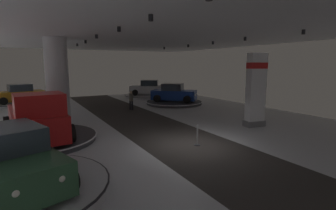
{
  "coord_description": "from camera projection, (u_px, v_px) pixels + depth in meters",
  "views": [
    {
      "loc": [
        -6.68,
        -9.9,
        3.78
      ],
      "look_at": [
        0.7,
        3.4,
        1.4
      ],
      "focal_mm": 27.7,
      "sensor_mm": 36.0,
      "label": 1
    }
  ],
  "objects": [
    {
      "name": "display_platform_near_left",
      "position": [
        15.0,
        192.0,
        7.35
      ],
      "size": [
        5.3,
        5.3,
        0.38
      ],
      "color": "#B7B7BC",
      "rests_on": "ground"
    },
    {
      "name": "display_platform_deep_right",
      "position": [
        148.0,
        96.0,
        30.28
      ],
      "size": [
        5.52,
        5.52,
        0.29
      ],
      "color": "#B7B7BC",
      "rests_on": "ground"
    },
    {
      "name": "visitor_walking_near",
      "position": [
        131.0,
        99.0,
        21.71
      ],
      "size": [
        0.32,
        0.32,
        1.59
      ],
      "color": "black",
      "rests_on": "ground"
    },
    {
      "name": "ground",
      "position": [
        190.0,
        145.0,
        12.34
      ],
      "size": [
        24.0,
        44.0,
        0.06
      ],
      "color": "silver"
    },
    {
      "name": "display_platform_far_right",
      "position": [
        174.0,
        102.0,
        25.07
      ],
      "size": [
        5.44,
        5.44,
        0.27
      ],
      "color": "#333338",
      "rests_on": "ground"
    },
    {
      "name": "display_platform_mid_left",
      "position": [
        37.0,
        139.0,
        12.74
      ],
      "size": [
        5.68,
        5.68,
        0.27
      ],
      "color": "#333338",
      "rests_on": "ground"
    },
    {
      "name": "display_car_near_left",
      "position": [
        11.0,
        160.0,
        7.23
      ],
      "size": [
        3.16,
        4.54,
        1.71
      ],
      "color": "#2D5638",
      "rests_on": "display_platform_near_left"
    },
    {
      "name": "pickup_truck_mid_left",
      "position": [
        37.0,
        119.0,
        12.31
      ],
      "size": [
        2.99,
        5.45,
        2.3
      ],
      "color": "red",
      "rests_on": "display_platform_mid_left"
    },
    {
      "name": "display_platform_deep_left",
      "position": [
        20.0,
        103.0,
        24.56
      ],
      "size": [
        4.59,
        4.59,
        0.24
      ],
      "color": "#B7B7BC",
      "rests_on": "ground"
    },
    {
      "name": "display_car_deep_left",
      "position": [
        19.0,
        94.0,
        24.45
      ],
      "size": [
        4.48,
        2.91,
        1.71
      ],
      "color": "#B77519",
      "rests_on": "display_platform_deep_left"
    },
    {
      "name": "display_car_deep_right",
      "position": [
        149.0,
        88.0,
        30.15
      ],
      "size": [
        4.54,
        3.7,
        1.71
      ],
      "color": "silver",
      "rests_on": "display_platform_deep_right"
    },
    {
      "name": "ceiling_with_spotlights",
      "position": [
        191.0,
        24.0,
        11.48
      ],
      "size": [
        24.0,
        44.0,
        0.39
      ],
      "color": "silver"
    },
    {
      "name": "display_car_far_right",
      "position": [
        174.0,
        93.0,
        24.94
      ],
      "size": [
        4.3,
        4.18,
        1.71
      ],
      "color": "navy",
      "rests_on": "display_platform_far_right"
    },
    {
      "name": "stanchion_a",
      "position": [
        197.0,
        138.0,
        12.19
      ],
      "size": [
        0.28,
        0.28,
        1.01
      ],
      "color": "#333338",
      "rests_on": "ground"
    },
    {
      "name": "column_left",
      "position": [
        57.0,
        81.0,
        16.73
      ],
      "size": [
        1.42,
        1.42,
        5.5
      ],
      "color": "silver",
      "rests_on": "ground"
    },
    {
      "name": "brand_sign_pylon",
      "position": [
        256.0,
        89.0,
        15.74
      ],
      "size": [
        1.36,
        0.85,
        4.46
      ],
      "color": "slate",
      "rests_on": "ground"
    }
  ]
}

